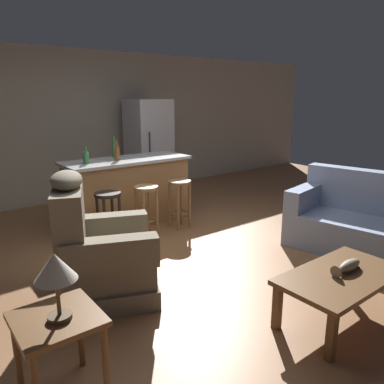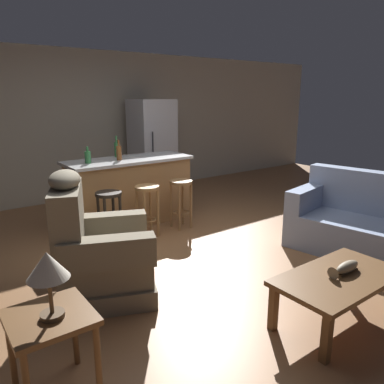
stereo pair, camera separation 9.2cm
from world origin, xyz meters
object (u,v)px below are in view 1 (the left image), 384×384
object	(u,v)px
couch	(376,226)
kitchen_island	(128,191)
end_table	(58,331)
bottle_tall_green	(114,149)
bar_stool_right	(180,195)
table_lamp	(55,270)
bar_stool_left	(108,209)
refrigerator	(149,148)
bottle_wine_dark	(86,157)
fish_figurine	(347,267)
recliner_near_lamp	(98,253)
bottle_short_amber	(117,153)
bar_stool_middle	(146,202)
coffee_table	(341,280)

from	to	relation	value
couch	kitchen_island	distance (m)	3.28
end_table	bottle_tall_green	bearing A→B (deg)	57.54
bar_stool_right	kitchen_island	bearing A→B (deg)	126.55
table_lamp	bar_stool_left	size ratio (longest dim) A/B	0.60
refrigerator	bottle_wine_dark	distance (m)	2.10
bar_stool_left	table_lamp	bearing A→B (deg)	-121.89
end_table	table_lamp	size ratio (longest dim) A/B	1.37
couch	fish_figurine	bearing A→B (deg)	7.38
fish_figurine	bottle_tall_green	distance (m)	3.57
recliner_near_lamp	bottle_short_amber	bearing A→B (deg)	79.94
fish_figurine	kitchen_island	xyz separation A→B (m)	(-0.23, 3.28, 0.02)
bar_stool_middle	bottle_wine_dark	world-z (taller)	bottle_wine_dark
refrigerator	bottle_short_amber	distance (m)	1.78
recliner_near_lamp	end_table	size ratio (longest dim) A/B	2.14
fish_figurine	recliner_near_lamp	distance (m)	2.16
coffee_table	bar_stool_right	bearing A→B (deg)	83.39
bar_stool_middle	bar_stool_left	bearing A→B (deg)	180.00
bottle_tall_green	fish_figurine	bearing A→B (deg)	-85.10
kitchen_island	bottle_wine_dark	bearing A→B (deg)	-178.45
bar_stool_middle	table_lamp	bearing A→B (deg)	-131.32
bar_stool_left	bottle_wine_dark	distance (m)	0.83
coffee_table	bottle_short_amber	xyz separation A→B (m)	(-0.32, 3.24, 0.69)
coffee_table	refrigerator	xyz separation A→B (m)	(0.94, 4.48, 0.52)
fish_figurine	refrigerator	xyz separation A→B (m)	(0.87, 4.48, 0.42)
table_lamp	bar_stool_left	bearing A→B (deg)	58.11
bar_stool_middle	bottle_wine_dark	xyz separation A→B (m)	(-0.53, 0.61, 0.56)
fish_figurine	recliner_near_lamp	bearing A→B (deg)	132.63
fish_figurine	bar_stool_middle	distance (m)	2.67
coffee_table	recliner_near_lamp	xyz separation A→B (m)	(-1.39, 1.59, 0.06)
couch	bar_stool_middle	size ratio (longest dim) A/B	2.98
bar_stool_left	bar_stool_right	size ratio (longest dim) A/B	1.00
table_lamp	bottle_wine_dark	world-z (taller)	bottle_wine_dark
fish_figurine	bar_stool_middle	bearing A→B (deg)	96.54
couch	bottle_wine_dark	size ratio (longest dim) A/B	9.20
bar_stool_right	bottle_wine_dark	distance (m)	1.36
kitchen_island	bottle_tall_green	xyz separation A→B (m)	(-0.07, 0.23, 0.59)
couch	end_table	xyz separation A→B (m)	(-3.66, 0.09, 0.12)
recliner_near_lamp	bottle_wine_dark	bearing A→B (deg)	92.25
couch	refrigerator	world-z (taller)	refrigerator
recliner_near_lamp	bottle_tall_green	size ratio (longest dim) A/B	3.92
refrigerator	bottle_tall_green	xyz separation A→B (m)	(-1.17, -0.97, 0.19)
fish_figurine	bar_stool_right	xyz separation A→B (m)	(0.24, 2.65, 0.01)
recliner_near_lamp	bar_stool_middle	xyz separation A→B (m)	(1.16, 1.06, 0.05)
coffee_table	kitchen_island	distance (m)	3.29
couch	bottle_short_amber	size ratio (longest dim) A/B	7.24
end_table	refrigerator	xyz separation A→B (m)	(3.03, 3.89, 0.42)
recliner_near_lamp	bar_stool_middle	size ratio (longest dim) A/B	1.76
coffee_table	end_table	bearing A→B (deg)	164.33
refrigerator	kitchen_island	bearing A→B (deg)	-132.59
couch	bottle_wine_dark	distance (m)	3.69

